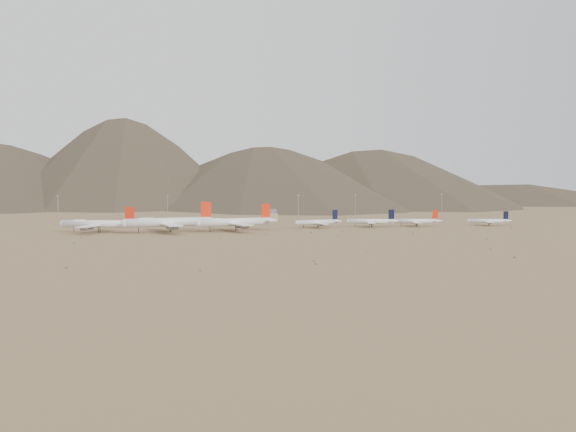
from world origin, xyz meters
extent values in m
plane|color=#A37D54|center=(0.00, 0.00, 0.00)|extent=(3000.00, 3000.00, 0.00)
cylinder|color=white|center=(-120.22, 31.57, 6.50)|extent=(52.15, 23.12, 5.52)
sphere|color=white|center=(-145.37, 40.53, 6.50)|extent=(5.41, 5.41, 5.41)
cone|color=white|center=(-92.05, 21.53, 6.91)|extent=(10.72, 7.90, 4.97)
cube|color=white|center=(-121.23, 31.93, 5.67)|extent=(24.48, 48.98, 0.69)
cube|color=white|center=(-96.08, 22.96, 7.05)|extent=(10.77, 19.13, 0.33)
cube|color=red|center=(-97.08, 23.32, 14.15)|extent=(6.71, 2.80, 9.79)
cylinder|color=black|center=(-137.83, 37.84, 1.87)|extent=(0.36, 0.36, 3.74)
cylinder|color=black|center=(-118.75, 32.51, 1.87)|extent=(0.44, 0.44, 3.74)
cylinder|color=black|center=(-119.68, 29.91, 1.87)|extent=(0.44, 0.44, 3.74)
ellipsoid|color=white|center=(-133.30, 36.23, 8.01)|extent=(17.49, 9.63, 3.31)
cylinder|color=slate|center=(-117.94, 41.15, 4.30)|extent=(5.86, 4.13, 2.48)
cylinder|color=slate|center=(-124.51, 22.70, 4.30)|extent=(5.86, 4.13, 2.48)
cylinder|color=slate|center=(-114.98, 49.45, 4.30)|extent=(5.86, 4.13, 2.48)
cylinder|color=slate|center=(-127.47, 14.41, 4.30)|extent=(5.86, 4.13, 2.48)
cylinder|color=white|center=(-69.17, 22.74, 7.62)|extent=(62.67, 19.00, 6.47)
sphere|color=white|center=(-99.85, 16.41, 7.62)|extent=(6.34, 6.34, 6.34)
cone|color=white|center=(-34.80, 29.83, 8.11)|extent=(12.22, 7.99, 5.83)
cube|color=white|center=(-70.40, 22.49, 6.65)|extent=(21.43, 58.28, 0.81)
cube|color=white|center=(-39.71, 28.82, 8.27)|extent=(9.93, 22.51, 0.39)
cube|color=red|center=(-40.94, 28.57, 16.60)|extent=(8.09, 2.22, 11.49)
cylinder|color=black|center=(-90.65, 18.31, 2.19)|extent=(0.42, 0.42, 4.39)
cylinder|color=black|center=(-68.27, 24.58, 2.19)|extent=(0.52, 0.52, 4.39)
cylinder|color=black|center=(-67.61, 21.41, 2.19)|extent=(0.52, 0.52, 4.39)
ellipsoid|color=white|center=(-85.12, 19.45, 9.40)|extent=(20.62, 8.81, 3.88)
cylinder|color=slate|center=(-72.72, 33.74, 5.05)|extent=(6.73, 4.12, 2.91)
cylinder|color=slate|center=(-68.07, 11.24, 5.05)|extent=(6.73, 4.12, 2.91)
cylinder|color=slate|center=(-74.81, 43.86, 5.05)|extent=(6.73, 4.12, 2.91)
cylinder|color=slate|center=(-65.98, 1.11, 5.05)|extent=(6.73, 4.12, 2.91)
cylinder|color=white|center=(-19.82, 21.34, 6.98)|extent=(56.73, 21.84, 5.93)
sphere|color=white|center=(-47.35, 13.27, 6.98)|extent=(5.81, 5.81, 5.81)
cone|color=white|center=(11.01, 30.39, 7.43)|extent=(11.41, 8.03, 5.34)
cube|color=white|center=(-20.93, 21.02, 6.09)|extent=(23.61, 53.05, 0.74)
cube|color=white|center=(6.60, 29.10, 7.57)|extent=(10.58, 20.63, 0.36)
cube|color=red|center=(5.50, 28.77, 15.21)|extent=(7.31, 2.61, 10.52)
cylinder|color=black|center=(-39.10, 15.69, 2.01)|extent=(0.38, 0.38, 4.02)
cylinder|color=black|center=(-19.14, 23.09, 2.01)|extent=(0.48, 0.48, 4.02)
cylinder|color=black|center=(-18.31, 20.24, 2.01)|extent=(0.48, 0.48, 4.02)
ellipsoid|color=white|center=(-34.14, 17.15, 8.61)|extent=(18.87, 9.43, 3.56)
cylinder|color=slate|center=(-23.89, 31.12, 4.62)|extent=(6.26, 4.18, 2.67)
cylinder|color=slate|center=(-17.97, 10.93, 4.62)|extent=(6.26, 4.18, 2.67)
cylinder|color=slate|center=(-26.55, 40.20, 4.62)|extent=(6.26, 4.18, 2.67)
cylinder|color=slate|center=(-15.30, 1.84, 4.62)|extent=(6.26, 4.18, 2.67)
cylinder|color=white|center=(50.10, 37.45, 4.69)|extent=(36.47, 11.86, 3.96)
sphere|color=white|center=(32.30, 33.46, 4.69)|extent=(3.88, 3.88, 3.88)
cone|color=white|center=(70.04, 41.93, 4.99)|extent=(7.19, 4.92, 3.57)
cube|color=white|center=(49.39, 37.29, 4.10)|extent=(12.55, 31.79, 0.50)
cube|color=white|center=(67.19, 41.29, 5.09)|extent=(5.81, 12.32, 0.24)
cube|color=black|center=(66.48, 41.13, 10.58)|extent=(4.71, 1.39, 7.82)
cylinder|color=black|center=(37.64, 34.65, 1.36)|extent=(0.42, 0.42, 2.71)
cylinder|color=black|center=(50.60, 38.58, 1.36)|extent=(0.52, 0.52, 2.71)
cylinder|color=black|center=(51.03, 36.64, 1.36)|extent=(0.52, 0.52, 2.71)
cylinder|color=slate|center=(47.47, 45.84, 3.12)|extent=(3.95, 2.54, 1.78)
cylinder|color=slate|center=(51.31, 28.75, 3.12)|extent=(3.95, 2.54, 1.78)
cylinder|color=white|center=(96.36, 36.65, 4.75)|extent=(36.68, 13.65, 4.01)
sphere|color=white|center=(78.55, 41.54, 4.75)|extent=(3.93, 3.93, 3.93)
cone|color=white|center=(116.31, 31.17, 5.05)|extent=(7.37, 5.24, 3.61)
cube|color=white|center=(95.65, 36.84, 4.15)|extent=(14.09, 32.10, 0.50)
cube|color=white|center=(113.46, 31.95, 5.15)|extent=(6.39, 12.48, 0.24)
cube|color=black|center=(112.74, 32.14, 10.71)|extent=(4.73, 1.62, 7.92)
cylinder|color=black|center=(83.89, 40.07, 1.37)|extent=(0.42, 0.42, 2.74)
cylinder|color=black|center=(97.34, 37.42, 1.37)|extent=(0.53, 0.53, 2.74)
cylinder|color=black|center=(96.80, 35.48, 1.37)|extent=(0.53, 0.53, 2.74)
cylinder|color=slate|center=(97.99, 45.39, 3.16)|extent=(4.04, 2.72, 1.80)
cylinder|color=slate|center=(93.30, 28.29, 3.16)|extent=(4.04, 2.72, 1.80)
cylinder|color=white|center=(135.81, 33.87, 4.51)|extent=(34.90, 12.62, 3.81)
sphere|color=white|center=(118.84, 38.34, 4.51)|extent=(3.73, 3.73, 3.73)
cone|color=white|center=(154.81, 28.87, 4.80)|extent=(6.98, 4.92, 3.43)
cube|color=white|center=(135.13, 34.05, 3.94)|extent=(13.09, 30.51, 0.48)
cube|color=white|center=(152.10, 29.58, 4.89)|extent=(5.96, 11.86, 0.23)
cube|color=red|center=(151.42, 29.76, 10.18)|extent=(4.50, 1.49, 7.52)
cylinder|color=black|center=(123.93, 37.00, 1.30)|extent=(0.40, 0.40, 2.61)
cylinder|color=black|center=(136.73, 34.61, 1.30)|extent=(0.50, 0.50, 2.61)
cylinder|color=black|center=(136.25, 32.77, 1.30)|extent=(0.50, 0.50, 2.61)
cylinder|color=slate|center=(137.27, 42.19, 3.00)|extent=(3.83, 2.55, 1.71)
cylinder|color=slate|center=(132.99, 25.91, 3.00)|extent=(3.83, 2.55, 1.71)
cylinder|color=white|center=(200.55, 27.78, 4.07)|extent=(31.07, 13.54, 3.44)
sphere|color=white|center=(185.57, 32.93, 4.07)|extent=(3.37, 3.37, 3.37)
cone|color=white|center=(217.32, 22.02, 4.33)|extent=(6.40, 4.78, 3.09)
cube|color=white|center=(199.95, 27.99, 3.56)|extent=(13.61, 27.32, 0.43)
cube|color=white|center=(214.92, 22.85, 4.42)|extent=(6.05, 10.68, 0.21)
cube|color=black|center=(214.33, 23.05, 9.18)|extent=(3.99, 1.63, 6.79)
cylinder|color=black|center=(190.06, 31.38, 1.18)|extent=(0.36, 0.36, 2.35)
cylinder|color=black|center=(201.43, 28.39, 1.18)|extent=(0.45, 0.45, 2.35)
cylinder|color=black|center=(200.87, 26.77, 1.18)|extent=(0.45, 0.45, 2.35)
cylinder|color=slate|center=(202.42, 35.18, 2.70)|extent=(3.50, 2.49, 1.55)
cylinder|color=slate|center=(197.48, 20.80, 2.70)|extent=(3.50, 2.49, 1.55)
cube|color=tan|center=(30.00, 120.00, 4.00)|extent=(8.00, 8.00, 8.00)
cube|color=slate|center=(30.00, 120.00, 10.00)|extent=(6.00, 6.00, 4.00)
cylinder|color=gray|center=(-162.17, 122.32, 12.50)|extent=(0.50, 0.50, 25.00)
cube|color=gray|center=(-162.17, 122.32, 25.30)|extent=(2.00, 0.60, 0.80)
cylinder|color=gray|center=(-67.84, 136.17, 12.50)|extent=(0.50, 0.50, 25.00)
cube|color=gray|center=(-67.84, 136.17, 25.30)|extent=(2.00, 0.60, 0.80)
cylinder|color=gray|center=(50.78, 103.89, 12.50)|extent=(0.50, 0.50, 25.00)
cube|color=gray|center=(50.78, 103.89, 25.30)|extent=(2.00, 0.60, 0.80)
cylinder|color=gray|center=(120.94, 142.40, 12.50)|extent=(0.50, 0.50, 25.00)
cube|color=gray|center=(120.94, 142.40, 25.30)|extent=(2.00, 0.60, 0.80)
cylinder|color=gray|center=(206.81, 121.03, 12.50)|extent=(0.50, 0.50, 25.00)
cube|color=gray|center=(206.81, 121.03, 25.30)|extent=(2.00, 0.60, 0.80)
ellipsoid|color=brown|center=(-126.70, -42.67, 0.32)|extent=(1.04, 1.04, 0.64)
ellipsoid|color=brown|center=(202.93, -1.26, 0.41)|extent=(1.00, 1.00, 0.82)
ellipsoid|color=brown|center=(128.71, -82.66, 0.29)|extent=(0.96, 0.96, 0.57)
ellipsoid|color=brown|center=(121.82, -68.56, 0.22)|extent=(0.74, 0.74, 0.43)
ellipsoid|color=brown|center=(-17.98, -24.61, 0.32)|extent=(0.74, 0.74, 0.63)
ellipsoid|color=brown|center=(-126.27, -10.57, 0.44)|extent=(0.98, 0.98, 0.87)
ellipsoid|color=brown|center=(-2.54, -14.17, 0.37)|extent=(1.02, 1.02, 0.75)
ellipsoid|color=brown|center=(29.45, -127.07, 0.18)|extent=(0.57, 0.57, 0.37)
ellipsoid|color=brown|center=(92.88, -162.36, 0.28)|extent=(1.04, 1.04, 0.56)
ellipsoid|color=brown|center=(103.30, -28.52, 0.36)|extent=(1.10, 1.10, 0.71)
ellipsoid|color=brown|center=(-59.87, -169.38, 0.24)|extent=(0.89, 0.89, 0.48)
ellipsoid|color=brown|center=(42.65, -38.40, 0.35)|extent=(0.80, 0.80, 0.69)
ellipsoid|color=brown|center=(-6.23, -152.58, 0.32)|extent=(0.79, 0.79, 0.65)
ellipsoid|color=brown|center=(-7.94, -161.87, 0.30)|extent=(1.07, 1.07, 0.60)
ellipsoid|color=brown|center=(-79.67, -16.66, 0.25)|extent=(0.83, 0.83, 0.51)
ellipsoid|color=brown|center=(100.54, -129.97, 0.28)|extent=(0.88, 0.88, 0.57)
ellipsoid|color=brown|center=(-115.21, -149.11, 0.35)|extent=(1.06, 1.06, 0.71)
ellipsoid|color=brown|center=(32.97, -6.55, 0.43)|extent=(1.00, 1.00, 0.85)
ellipsoid|color=brown|center=(140.11, -26.40, 0.29)|extent=(0.98, 0.98, 0.59)
ellipsoid|color=brown|center=(-36.22, -32.21, 0.31)|extent=(0.84, 0.84, 0.63)
ellipsoid|color=brown|center=(58.23, -2.49, 0.32)|extent=(0.89, 0.89, 0.64)
camera|label=1|loc=(-76.63, -402.43, 36.04)|focal=35.00mm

